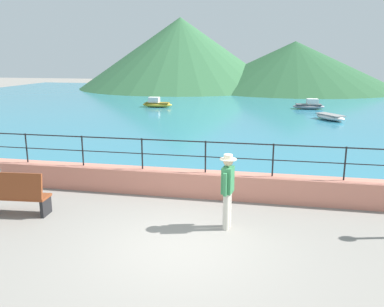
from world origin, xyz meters
name	(u,v)px	position (x,y,z in m)	size (l,w,h in m)	color
ground_plane	(179,247)	(0.00, 0.00, 0.00)	(120.00, 120.00, 0.00)	gray
promenade_wall	(205,184)	(0.00, 3.20, 0.35)	(20.00, 0.56, 0.70)	tan
railing	(206,151)	(0.00, 3.20, 1.32)	(18.44, 0.04, 0.90)	black
lake_water	(251,104)	(0.00, 25.84, 0.03)	(64.00, 44.32, 0.06)	teal
hill_main	(181,53)	(-9.80, 42.52, 4.26)	(25.05, 25.05, 8.51)	#33663D
hill_secondary	(294,66)	(4.03, 42.74, 2.80)	(24.30, 24.30, 5.60)	#285633
bench_main	(13,194)	(-4.44, 0.87, 0.56)	(1.74, 0.69, 1.13)	brown
person_walking	(228,188)	(0.85, 1.15, 0.98)	(0.38, 0.56, 1.75)	beige
boat_0	(309,105)	(4.40, 23.37, 0.33)	(2.36, 1.05, 0.76)	gray
boat_1	(330,117)	(5.23, 18.14, 0.26)	(2.04, 2.41, 0.36)	white
boat_3	(157,104)	(-7.01, 22.26, 0.33)	(2.33, 0.98, 0.76)	gold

